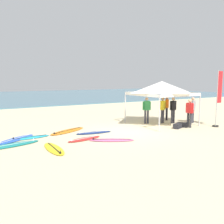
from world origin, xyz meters
name	(u,v)px	position (x,y,z in m)	size (l,w,h in m)	color
ground_plane	(128,132)	(0.00, 0.00, 0.00)	(80.00, 80.00, 0.00)	beige
sea	(13,97)	(0.00, 32.79, 0.05)	(80.00, 36.00, 0.10)	teal
canopy_tent	(162,87)	(3.13, 0.76, 2.39)	(3.41, 3.41, 2.75)	#B7B7BC
surfboard_teal	(12,145)	(-6.00, 0.18, 0.04)	(2.55, 1.17, 0.19)	#19847F
surfboard_red	(84,139)	(-2.84, -0.44, 0.04)	(1.94, 0.89, 0.19)	red
surfboard_cyan	(30,138)	(-4.99, 1.20, 0.04)	(1.97, 0.69, 0.19)	#23B2CC
surfboard_yellow	(54,149)	(-4.64, -1.34, 0.04)	(0.69, 2.18, 0.19)	yellow
surfboard_orange	(68,131)	(-2.81, 1.75, 0.04)	(2.60, 1.77, 0.19)	orange
surfboard_pink	(112,140)	(-1.84, -1.30, 0.04)	(2.11, 1.57, 0.19)	pink
surfboard_navy	(94,133)	(-1.79, 0.62, 0.04)	(2.01, 0.78, 0.19)	navy
surfboard_blue	(15,139)	(-5.67, 1.20, 0.04)	(2.25, 1.86, 0.19)	blue
person_grey	(193,108)	(5.26, 0.07, 0.99)	(0.53, 0.31, 1.71)	#383842
person_green	(147,108)	(2.54, 1.50, 0.99)	(0.52, 0.34, 1.71)	#383842
person_yellow	(163,108)	(3.57, 1.10, 0.99)	(0.53, 0.31, 1.71)	#383842
person_orange	(167,106)	(4.64, 1.84, 0.99)	(0.40, 0.45, 1.71)	black
person_red	(190,111)	(3.85, -0.90, 0.99)	(0.24, 0.55, 1.71)	#2D2D33
person_black	(173,108)	(4.08, 0.67, 0.99)	(0.55, 0.22, 1.71)	#383842
banner_flag	(218,101)	(5.52, -1.60, 1.57)	(0.60, 0.36, 3.40)	#99999E
gear_bag_near_tent	(183,125)	(3.59, -0.64, 0.14)	(0.60, 0.32, 0.28)	black
gear_bag_by_pole	(177,126)	(3.03, -0.77, 0.14)	(0.60, 0.32, 0.28)	#232328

